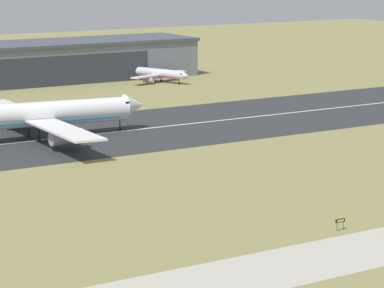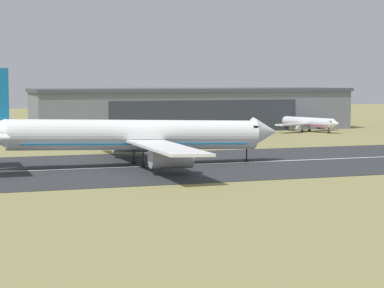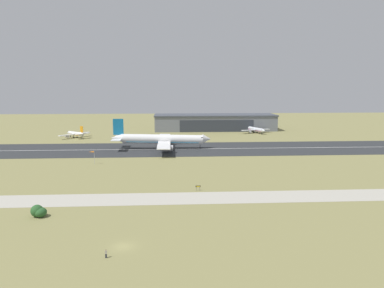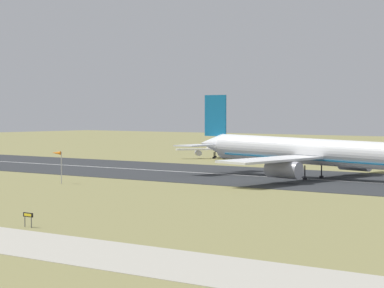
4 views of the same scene
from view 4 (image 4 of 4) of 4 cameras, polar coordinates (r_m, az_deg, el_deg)
The scene contains 7 objects.
ground_plane at distance 127.91m, azimuth -9.28°, elevation -3.66°, with size 610.63×610.63×0.00m, color olive.
runway_strip at distance 172.60m, azimuth 5.58°, elevation -2.11°, with size 370.63×43.04×0.06m, color #2B2D30.
runway_centreline at distance 172.60m, azimuth 5.58°, elevation -2.10°, with size 333.56×0.70×0.01m, color silver.
airplane_landing at distance 170.14m, azimuth 7.43°, elevation -0.53°, with size 51.67×52.84×15.82m.
airplane_parked_centre at distance 238.01m, azimuth 1.72°, elevation -0.26°, with size 17.59×18.67×7.89m.
windsock_pole at distance 159.91m, azimuth -8.46°, elevation -0.68°, with size 2.26×0.77×5.65m.
runway_sign at distance 101.71m, azimuth -10.25°, elevation -4.48°, with size 1.55×0.13×1.62m.
Camera 4 is at (95.38, -25.20, 13.04)m, focal length 85.00 mm.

